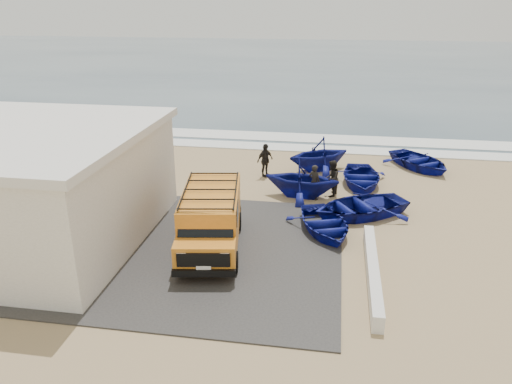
{
  "coord_description": "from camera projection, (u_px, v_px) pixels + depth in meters",
  "views": [
    {
      "loc": [
        3.51,
        -17.85,
        8.71
      ],
      "look_at": [
        0.41,
        1.17,
        1.2
      ],
      "focal_mm": 35.0,
      "sensor_mm": 36.0,
      "label": 1
    }
  ],
  "objects": [
    {
      "name": "fisherman_back",
      "position": [
        265.0,
        160.0,
        25.82
      ],
      "size": [
        0.98,
        1.06,
        1.75
      ],
      "primitive_type": "imported",
      "rotation": [
        0.0,
        0.0,
        0.88
      ],
      "color": "black",
      "rests_on": "ground"
    },
    {
      "name": "van",
      "position": [
        211.0,
        218.0,
        18.28
      ],
      "size": [
        2.83,
        5.47,
        2.24
      ],
      "rotation": [
        0.0,
        0.0,
        0.16
      ],
      "color": "orange",
      "rests_on": "ground"
    },
    {
      "name": "boat_near_right",
      "position": [
        360.0,
        206.0,
        21.23
      ],
      "size": [
        5.21,
        4.77,
        0.88
      ],
      "primitive_type": "imported",
      "rotation": [
        0.0,
        0.0,
        -1.05
      ],
      "color": "navy",
      "rests_on": "ground"
    },
    {
      "name": "ocean",
      "position": [
        315.0,
        63.0,
        71.6
      ],
      "size": [
        180.0,
        88.0,
        0.01
      ],
      "primitive_type": "cube",
      "color": "#385166",
      "rests_on": "ground"
    },
    {
      "name": "fisherman_middle",
      "position": [
        332.0,
        178.0,
        23.24
      ],
      "size": [
        0.84,
        0.97,
        1.73
      ],
      "primitive_type": "imported",
      "rotation": [
        0.0,
        0.0,
        -1.82
      ],
      "color": "black",
      "rests_on": "ground"
    },
    {
      "name": "surf_wash",
      "position": [
        282.0,
        137.0,
        33.43
      ],
      "size": [
        180.0,
        2.2,
        0.04
      ],
      "primitive_type": "cube",
      "color": "white",
      "rests_on": "ground"
    },
    {
      "name": "fisherman_front",
      "position": [
        314.0,
        182.0,
        22.85
      ],
      "size": [
        0.73,
        0.65,
        1.67
      ],
      "primitive_type": "imported",
      "rotation": [
        0.0,
        0.0,
        2.61
      ],
      "color": "black",
      "rests_on": "ground"
    },
    {
      "name": "boat_far_left",
      "position": [
        319.0,
        154.0,
        26.7
      ],
      "size": [
        4.58,
        4.44,
        1.84
      ],
      "primitive_type": "imported",
      "rotation": [
        0.0,
        0.0,
        -0.99
      ],
      "color": "navy",
      "rests_on": "ground"
    },
    {
      "name": "boat_near_left",
      "position": [
        325.0,
        224.0,
        19.72
      ],
      "size": [
        3.68,
        4.31,
        0.76
      ],
      "primitive_type": "imported",
      "rotation": [
        0.0,
        0.0,
        0.34
      ],
      "color": "navy",
      "rests_on": "ground"
    },
    {
      "name": "ground",
      "position": [
        241.0,
        229.0,
        20.11
      ],
      "size": [
        160.0,
        160.0,
        0.0
      ],
      "primitive_type": "plane",
      "color": "tan"
    },
    {
      "name": "slab",
      "position": [
        179.0,
        248.0,
        18.56
      ],
      "size": [
        12.0,
        10.0,
        0.05
      ],
      "primitive_type": "cube",
      "color": "#383633",
      "rests_on": "ground"
    },
    {
      "name": "boat_mid_right",
      "position": [
        361.0,
        177.0,
        24.75
      ],
      "size": [
        3.0,
        4.04,
        0.8
      ],
      "primitive_type": "imported",
      "rotation": [
        0.0,
        0.0,
        0.06
      ],
      "color": "navy",
      "rests_on": "ground"
    },
    {
      "name": "building",
      "position": [
        34.0,
        186.0,
        18.61
      ],
      "size": [
        8.4,
        9.4,
        4.3
      ],
      "color": "white",
      "rests_on": "ground"
    },
    {
      "name": "parapet",
      "position": [
        373.0,
        271.0,
        16.5
      ],
      "size": [
        0.35,
        6.0,
        0.55
      ],
      "primitive_type": "cube",
      "color": "silver",
      "rests_on": "ground"
    },
    {
      "name": "surf_line",
      "position": [
        278.0,
        147.0,
        31.13
      ],
      "size": [
        180.0,
        1.6,
        0.06
      ],
      "primitive_type": "cube",
      "color": "white",
      "rests_on": "ground"
    },
    {
      "name": "boat_mid_left",
      "position": [
        302.0,
        178.0,
        23.12
      ],
      "size": [
        3.77,
        3.36,
        1.81
      ],
      "primitive_type": "imported",
      "rotation": [
        0.0,
        0.0,
        1.45
      ],
      "color": "navy",
      "rests_on": "ground"
    },
    {
      "name": "boat_far_right",
      "position": [
        419.0,
        161.0,
        27.18
      ],
      "size": [
        4.62,
        4.95,
        0.83
      ],
      "primitive_type": "imported",
      "rotation": [
        0.0,
        0.0,
        0.58
      ],
      "color": "navy",
      "rests_on": "ground"
    }
  ]
}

